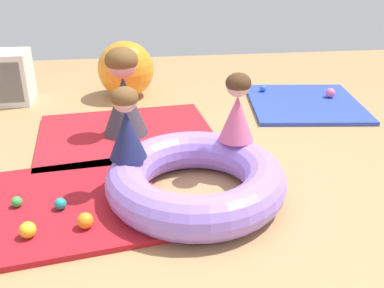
% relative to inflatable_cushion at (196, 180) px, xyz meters
% --- Properties ---
extents(ground_plane, '(8.00, 8.00, 0.00)m').
position_rel_inflatable_cushion_xyz_m(ground_plane, '(-0.07, 0.13, -0.15)').
color(ground_plane, tan).
extents(gym_mat_center_rear, '(1.30, 1.36, 0.04)m').
position_rel_inflatable_cushion_xyz_m(gym_mat_center_rear, '(1.44, 1.74, -0.13)').
color(gym_mat_center_rear, '#2D47B7').
rests_on(gym_mat_center_rear, ground).
extents(gym_mat_far_right, '(1.63, 1.37, 0.04)m').
position_rel_inflatable_cushion_xyz_m(gym_mat_far_right, '(-1.00, -0.02, -0.13)').
color(gym_mat_far_right, '#B21923').
rests_on(gym_mat_far_right, ground).
extents(gym_mat_near_right, '(1.68, 1.39, 0.04)m').
position_rel_inflatable_cushion_xyz_m(gym_mat_near_right, '(-0.48, 1.13, -0.13)').
color(gym_mat_near_right, red).
rests_on(gym_mat_near_right, ground).
extents(inflatable_cushion, '(1.24, 1.24, 0.29)m').
position_rel_inflatable_cushion_xyz_m(inflatable_cushion, '(0.00, 0.00, 0.00)').
color(inflatable_cushion, '#9975EA').
rests_on(inflatable_cushion, ground).
extents(child_in_pink, '(0.35, 0.35, 0.51)m').
position_rel_inflatable_cushion_xyz_m(child_in_pink, '(0.35, 0.31, 0.39)').
color(child_in_pink, '#E5608E').
rests_on(child_in_pink, inflatable_cushion).
extents(child_in_navy, '(0.33, 0.33, 0.50)m').
position_rel_inflatable_cushion_xyz_m(child_in_navy, '(-0.45, 0.12, 0.39)').
color(child_in_navy, navy).
rests_on(child_in_navy, inflatable_cushion).
extents(adult_seated, '(0.54, 0.54, 0.79)m').
position_rel_inflatable_cushion_xyz_m(adult_seated, '(-0.48, 1.13, 0.28)').
color(adult_seated, '#383842').
rests_on(adult_seated, gym_mat_near_right).
extents(play_ball_blue, '(0.07, 0.07, 0.07)m').
position_rel_inflatable_cushion_xyz_m(play_ball_blue, '(1.08, 2.14, -0.07)').
color(play_ball_blue, blue).
rests_on(play_ball_blue, gym_mat_center_rear).
extents(play_ball_green, '(0.07, 0.07, 0.07)m').
position_rel_inflatable_cushion_xyz_m(play_ball_green, '(-1.20, -0.02, -0.07)').
color(play_ball_green, green).
rests_on(play_ball_green, gym_mat_far_right).
extents(play_ball_orange, '(0.10, 0.10, 0.10)m').
position_rel_inflatable_cushion_xyz_m(play_ball_orange, '(-0.73, -0.32, -0.05)').
color(play_ball_orange, orange).
rests_on(play_ball_orange, gym_mat_far_right).
extents(play_ball_teal, '(0.08, 0.08, 0.08)m').
position_rel_inflatable_cushion_xyz_m(play_ball_teal, '(-0.91, -0.09, -0.07)').
color(play_ball_teal, teal).
rests_on(play_ball_teal, gym_mat_far_right).
extents(play_ball_pink, '(0.11, 0.11, 0.11)m').
position_rel_inflatable_cushion_xyz_m(play_ball_pink, '(1.77, 1.84, -0.05)').
color(play_ball_pink, pink).
rests_on(play_ball_pink, gym_mat_center_rear).
extents(play_ball_yellow, '(0.10, 0.10, 0.10)m').
position_rel_inflatable_cushion_xyz_m(play_ball_yellow, '(-1.06, -0.37, -0.06)').
color(play_ball_yellow, yellow).
rests_on(play_ball_yellow, gym_mat_far_right).
extents(exercise_ball_large, '(0.63, 0.63, 0.63)m').
position_rel_inflatable_cushion_xyz_m(exercise_ball_large, '(-0.48, 2.30, 0.17)').
color(exercise_ball_large, orange).
rests_on(exercise_ball_large, ground).
extents(storage_cube, '(0.44, 0.44, 0.56)m').
position_rel_inflatable_cushion_xyz_m(storage_cube, '(-1.74, 2.24, 0.13)').
color(storage_cube, silver).
rests_on(storage_cube, ground).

